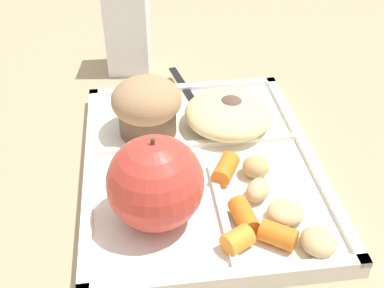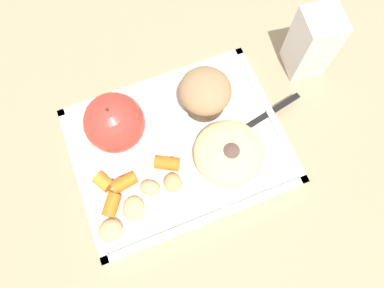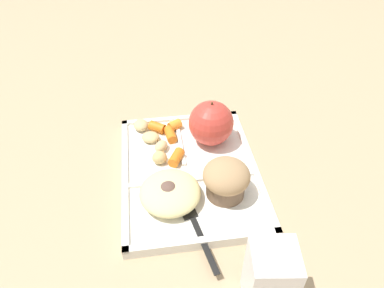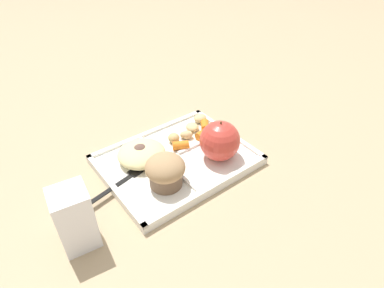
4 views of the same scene
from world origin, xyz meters
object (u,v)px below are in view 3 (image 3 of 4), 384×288
object	(u,v)px
plastic_fork	(193,223)
milk_carton	(269,280)
bran_muffin	(226,179)
lunch_tray	(190,172)
green_apple	(211,123)

from	to	relation	value
plastic_fork	milk_carton	xyz separation A→B (m)	(0.13, 0.08, 0.04)
bran_muffin	milk_carton	xyz separation A→B (m)	(0.18, 0.01, 0.01)
plastic_fork	bran_muffin	bearing A→B (deg)	130.65
lunch_tray	bran_muffin	distance (m)	0.09
bran_muffin	milk_carton	world-z (taller)	milk_carton
bran_muffin	plastic_fork	world-z (taller)	bran_muffin
lunch_tray	bran_muffin	xyz separation A→B (m)	(0.06, 0.05, 0.04)
lunch_tray	plastic_fork	world-z (taller)	lunch_tray
lunch_tray	green_apple	distance (m)	0.10
green_apple	bran_muffin	world-z (taller)	green_apple
bran_muffin	plastic_fork	size ratio (longest dim) A/B	0.48
lunch_tray	bran_muffin	bearing A→B (deg)	39.65
lunch_tray	green_apple	bearing A→B (deg)	145.73
lunch_tray	milk_carton	world-z (taller)	milk_carton
green_apple	plastic_fork	size ratio (longest dim) A/B	0.56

